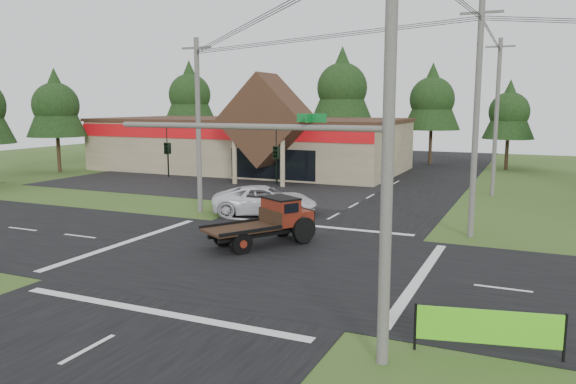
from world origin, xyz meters
The scene contains 19 objects.
ground centered at (0.00, 0.00, 0.00)m, with size 120.00×120.00×0.00m, color #384E1B.
road_ns centered at (0.00, 0.00, 0.01)m, with size 12.00×120.00×0.02m, color black.
road_ew centered at (0.00, 0.00, 0.01)m, with size 120.00×12.00×0.02m, color black.
parking_apron centered at (-14.00, 19.00, 0.01)m, with size 28.00×14.00×0.02m, color black.
cvs_building centered at (-15.70, 29.57, 2.78)m, with size 30.40×18.20×9.19m.
traffic_signal_mast centered at (5.82, -7.50, 4.43)m, with size 8.12×0.24×7.00m.
utility_pole_nr centered at (7.50, -7.50, 5.64)m, with size 2.00×0.30×11.00m.
utility_pole_nw centered at (-8.00, 8.00, 5.39)m, with size 2.00×0.30×10.50m.
utility_pole_ne centered at (8.00, 8.00, 5.89)m, with size 2.00×0.30×11.50m.
utility_pole_n centered at (8.00, 22.00, 5.74)m, with size 2.00×0.30×11.20m.
tree_row_a centered at (-30.00, 40.00, 8.05)m, with size 6.72×6.72×12.12m.
tree_row_b centered at (-20.00, 42.00, 6.70)m, with size 5.60×5.60×10.10m.
tree_row_c centered at (-10.00, 41.00, 8.72)m, with size 7.28×7.28×13.13m.
tree_row_d centered at (0.00, 42.00, 7.38)m, with size 6.16×6.16×11.11m.
tree_row_e centered at (8.00, 40.00, 6.03)m, with size 5.04×5.04×9.09m.
tree_side_w centered at (-32.00, 20.00, 6.70)m, with size 5.60×5.60×10.10m.
antique_flatbed_truck centered at (-0.80, 2.12, 1.13)m, with size 2.06×5.40×2.26m, color #4F170B, non-canonical shape.
roadside_banner centered at (9.94, -5.97, 0.66)m, with size 3.85×0.11×1.31m, color #58CF1B, non-canonical shape.
white_pickup centered at (-4.01, 8.94, 0.87)m, with size 2.88×6.24×1.73m, color white.
Camera 1 is at (10.82, -20.92, 6.59)m, focal length 35.00 mm.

